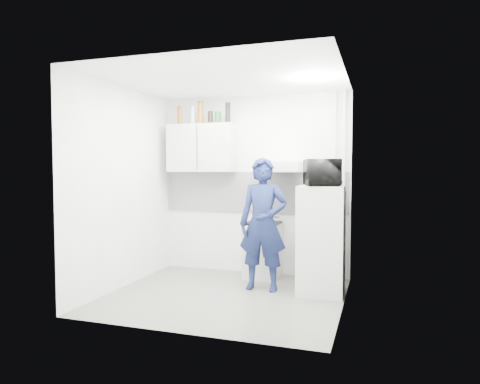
% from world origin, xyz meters
% --- Properties ---
extents(floor, '(2.80, 2.80, 0.00)m').
position_xyz_m(floor, '(0.00, 0.00, 0.00)').
color(floor, '#666459').
rests_on(floor, ground).
extents(ceiling, '(2.80, 2.80, 0.00)m').
position_xyz_m(ceiling, '(0.00, 0.00, 2.60)').
color(ceiling, white).
rests_on(ceiling, wall_back).
extents(wall_back, '(2.80, 0.00, 2.80)m').
position_xyz_m(wall_back, '(0.00, 1.25, 1.30)').
color(wall_back, white).
rests_on(wall_back, floor).
extents(wall_left, '(0.00, 2.60, 2.60)m').
position_xyz_m(wall_left, '(-1.40, 0.00, 1.30)').
color(wall_left, white).
rests_on(wall_left, floor).
extents(wall_right, '(0.00, 2.60, 2.60)m').
position_xyz_m(wall_right, '(1.40, 0.00, 1.30)').
color(wall_right, white).
rests_on(wall_right, floor).
extents(person, '(0.63, 0.42, 1.68)m').
position_xyz_m(person, '(0.37, 0.42, 0.84)').
color(person, '#141C43').
rests_on(person, floor).
extents(stove, '(0.48, 0.48, 0.76)m').
position_xyz_m(stove, '(0.21, 1.00, 0.38)').
color(stove, silver).
rests_on(stove, floor).
extents(fridge, '(0.56, 0.56, 1.33)m').
position_xyz_m(fridge, '(1.10, 0.46, 0.67)').
color(fridge, silver).
rests_on(fridge, floor).
extents(stove_top, '(0.46, 0.46, 0.03)m').
position_xyz_m(stove_top, '(0.21, 1.00, 0.78)').
color(stove_top, black).
rests_on(stove_top, stove).
extents(saucepan, '(0.18, 0.18, 0.10)m').
position_xyz_m(saucepan, '(0.23, 0.97, 0.84)').
color(saucepan, silver).
rests_on(saucepan, stove_top).
extents(microwave, '(0.67, 0.55, 0.32)m').
position_xyz_m(microwave, '(1.10, 0.46, 1.50)').
color(microwave, black).
rests_on(microwave, fridge).
extents(bottle_a, '(0.07, 0.07, 0.28)m').
position_xyz_m(bottle_a, '(-1.11, 1.07, 2.34)').
color(bottle_a, brown).
rests_on(bottle_a, upper_cabinet).
extents(bottle_c, '(0.07, 0.07, 0.27)m').
position_xyz_m(bottle_c, '(-0.90, 1.07, 2.34)').
color(bottle_c, '#B2B7BC').
rests_on(bottle_c, upper_cabinet).
extents(bottle_d, '(0.08, 0.08, 0.35)m').
position_xyz_m(bottle_d, '(-0.77, 1.07, 2.37)').
color(bottle_d, brown).
rests_on(bottle_d, upper_cabinet).
extents(canister_a, '(0.08, 0.08, 0.19)m').
position_xyz_m(canister_a, '(-0.61, 1.07, 2.29)').
color(canister_a, black).
rests_on(canister_a, upper_cabinet).
extents(canister_b, '(0.09, 0.09, 0.17)m').
position_xyz_m(canister_b, '(-0.49, 1.07, 2.29)').
color(canister_b, '#144C1E').
rests_on(canister_b, upper_cabinet).
extents(bottle_e, '(0.08, 0.08, 0.30)m').
position_xyz_m(bottle_e, '(-0.34, 1.07, 2.35)').
color(bottle_e, black).
rests_on(bottle_e, upper_cabinet).
extents(upper_cabinet, '(1.00, 0.35, 0.70)m').
position_xyz_m(upper_cabinet, '(-0.75, 1.07, 1.85)').
color(upper_cabinet, silver).
rests_on(upper_cabinet, wall_back).
extents(range_hood, '(0.60, 0.50, 0.14)m').
position_xyz_m(range_hood, '(0.45, 1.00, 1.57)').
color(range_hood, silver).
rests_on(range_hood, wall_back).
extents(backsplash, '(2.74, 0.03, 0.60)m').
position_xyz_m(backsplash, '(0.00, 1.24, 1.20)').
color(backsplash, white).
rests_on(backsplash, wall_back).
extents(pipe_a, '(0.05, 0.05, 2.60)m').
position_xyz_m(pipe_a, '(1.30, 1.17, 1.30)').
color(pipe_a, silver).
rests_on(pipe_a, floor).
extents(pipe_b, '(0.04, 0.04, 2.60)m').
position_xyz_m(pipe_b, '(1.18, 1.17, 1.30)').
color(pipe_b, silver).
rests_on(pipe_b, floor).
extents(ceiling_spot_fixture, '(0.10, 0.10, 0.02)m').
position_xyz_m(ceiling_spot_fixture, '(1.00, 0.20, 2.57)').
color(ceiling_spot_fixture, white).
rests_on(ceiling_spot_fixture, ceiling).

